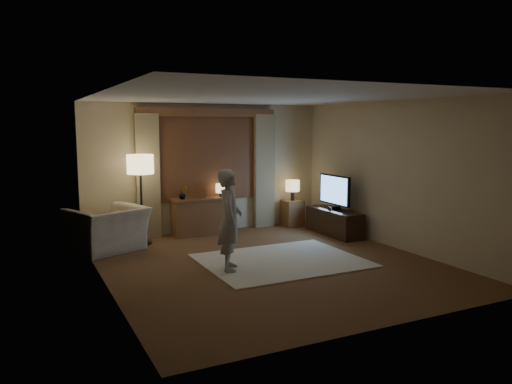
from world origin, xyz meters
TOP-DOWN VIEW (x-y plane):
  - room at (0.00, 0.50)m, footprint 5.04×5.54m
  - rug at (0.25, 0.07)m, footprint 2.50×2.00m
  - sideboard at (-0.20, 2.50)m, footprint 1.20×0.40m
  - picture_frame at (-0.20, 2.50)m, footprint 0.16×0.02m
  - plant at (-0.60, 2.50)m, footprint 0.17×0.13m
  - table_lamp_sideboard at (0.20, 2.50)m, footprint 0.22×0.22m
  - floor_lamp at (-1.48, 2.23)m, footprint 0.48×0.48m
  - armchair at (-2.15, 1.96)m, footprint 1.49×1.42m
  - side_table at (1.83, 2.45)m, footprint 0.40×0.40m
  - table_lamp_side at (1.83, 2.45)m, footprint 0.30×0.30m
  - tv_stand at (2.15, 1.34)m, footprint 0.45×1.40m
  - tv at (2.15, 1.34)m, footprint 0.23×0.96m
  - person at (-0.70, -0.05)m, footprint 0.56×0.65m

SIDE VIEW (x-z plane):
  - rug at x=0.25m, z-range 0.00..0.02m
  - tv_stand at x=2.15m, z-range 0.00..0.50m
  - side_table at x=1.83m, z-range 0.00..0.56m
  - sideboard at x=-0.20m, z-range 0.00..0.70m
  - armchair at x=-2.15m, z-range 0.00..0.77m
  - person at x=-0.70m, z-range 0.02..1.54m
  - picture_frame at x=-0.20m, z-range 0.70..0.90m
  - plant at x=-0.60m, z-range 0.70..1.00m
  - table_lamp_side at x=1.83m, z-range 0.65..1.09m
  - tv at x=2.15m, z-range 0.54..1.23m
  - table_lamp_sideboard at x=0.20m, z-range 0.75..1.05m
  - room at x=0.00m, z-range 0.01..2.65m
  - floor_lamp at x=-1.48m, z-range 0.56..2.21m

